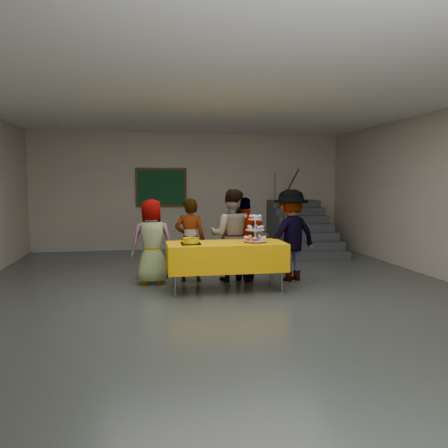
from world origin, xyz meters
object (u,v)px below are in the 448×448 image
object	(u,v)px
cupcake_stand	(255,232)
bear_cake	(191,240)
schoolchild_d	(246,239)
staircase	(300,231)
bake_table	(226,256)
schoolchild_e	(291,235)
schoolchild_c	(232,235)
schoolchild_b	(190,240)
noticeboard	(161,187)
schoolchild_a	(152,241)

from	to	relation	value
cupcake_stand	bear_cake	size ratio (longest dim) A/B	1.24
schoolchild_d	staircase	distance (m)	3.75
schoolchild_d	bake_table	bearing A→B (deg)	70.07
cupcake_stand	schoolchild_e	size ratio (longest dim) A/B	0.28
schoolchild_c	bake_table	bearing A→B (deg)	89.13
bake_table	bear_cake	xyz separation A→B (m)	(-0.58, -0.07, 0.27)
bake_table	schoolchild_d	size ratio (longest dim) A/B	1.28
cupcake_stand	schoolchild_b	size ratio (longest dim) A/B	0.30
cupcake_stand	noticeboard	world-z (taller)	noticeboard
staircase	schoolchild_a	bearing A→B (deg)	-141.00
schoolchild_d	schoolchild_e	xyz separation A→B (m)	(0.78, -0.13, 0.07)
schoolchild_a	schoolchild_c	distance (m)	1.38
schoolchild_a	staircase	bearing A→B (deg)	-142.63
schoolchild_b	schoolchild_d	xyz separation A→B (m)	(0.97, -0.10, 0.00)
schoolchild_e	noticeboard	xyz separation A→B (m)	(-2.11, 4.05, 0.80)
schoolchild_b	schoolchild_c	world-z (taller)	schoolchild_c
cupcake_stand	staircase	bearing A→B (deg)	60.41
bake_table	schoolchild_b	distance (m)	0.91
bake_table	schoolchild_d	distance (m)	0.81
schoolchild_a	staircase	xyz separation A→B (m)	(3.76, 3.04, -0.24)
schoolchild_a	staircase	size ratio (longest dim) A/B	0.61
bake_table	noticeboard	distance (m)	4.75
bake_table	schoolchild_b	world-z (taller)	schoolchild_b
cupcake_stand	staircase	size ratio (longest dim) A/B	0.19
cupcake_stand	schoolchild_e	world-z (taller)	schoolchild_e
cupcake_stand	noticeboard	size ratio (longest dim) A/B	0.34
schoolchild_a	schoolchild_e	xyz separation A→B (m)	(2.41, -0.17, 0.08)
schoolchild_d	noticeboard	size ratio (longest dim) A/B	1.13
bear_cake	schoolchild_d	world-z (taller)	schoolchild_d
bake_table	schoolchild_a	size ratio (longest dim) A/B	1.29
bear_cake	noticeboard	xyz separation A→B (m)	(-0.28, 4.62, 0.77)
cupcake_stand	schoolchild_c	world-z (taller)	schoolchild_c
schoolchild_a	schoolchild_c	bearing A→B (deg)	177.59
schoolchild_a	cupcake_stand	bearing A→B (deg)	154.78
schoolchild_c	noticeboard	world-z (taller)	noticeboard
schoolchild_c	schoolchild_d	size ratio (longest dim) A/B	1.10
schoolchild_c	staircase	world-z (taller)	staircase
schoolchild_a	noticeboard	size ratio (longest dim) A/B	1.12
staircase	noticeboard	world-z (taller)	noticeboard
staircase	bake_table	bearing A→B (deg)	-124.94
cupcake_stand	schoolchild_d	size ratio (longest dim) A/B	0.30
schoolchild_c	cupcake_stand	bearing A→B (deg)	127.25
bear_cake	schoolchild_b	world-z (taller)	schoolchild_b
bear_cake	schoolchild_d	size ratio (longest dim) A/B	0.24
schoolchild_c	schoolchild_a	bearing A→B (deg)	16.87
cupcake_stand	schoolchild_c	bearing A→B (deg)	109.60
bake_table	schoolchild_b	xyz separation A→B (m)	(-0.50, 0.74, 0.17)
schoolchild_d	bear_cake	bearing A→B (deg)	50.43
bake_table	schoolchild_e	distance (m)	1.37
schoolchild_e	staircase	bearing A→B (deg)	-132.34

